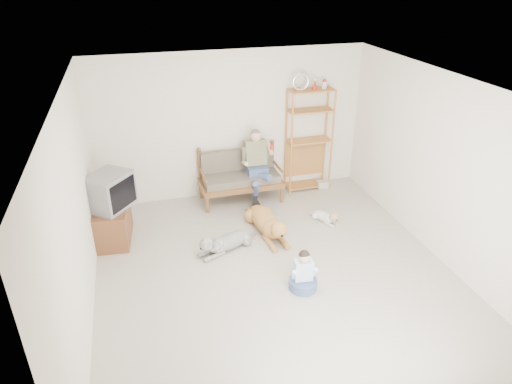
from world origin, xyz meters
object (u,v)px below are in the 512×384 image
object	(u,v)px
tv_stand	(113,223)
golden_retriever	(268,224)
loveseat	(240,175)
etagere	(309,139)

from	to	relation	value
tv_stand	golden_retriever	distance (m)	2.49
loveseat	etagere	bearing A→B (deg)	3.98
etagere	golden_retriever	size ratio (longest dim) A/B	1.52
golden_retriever	loveseat	bearing A→B (deg)	90.82
golden_retriever	tv_stand	bearing A→B (deg)	163.50
tv_stand	golden_retriever	xyz separation A→B (m)	(2.44, -0.49, -0.12)
tv_stand	golden_retriever	world-z (taller)	tv_stand
loveseat	golden_retriever	world-z (taller)	loveseat
loveseat	etagere	distance (m)	1.48
etagere	golden_retriever	distance (m)	2.08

